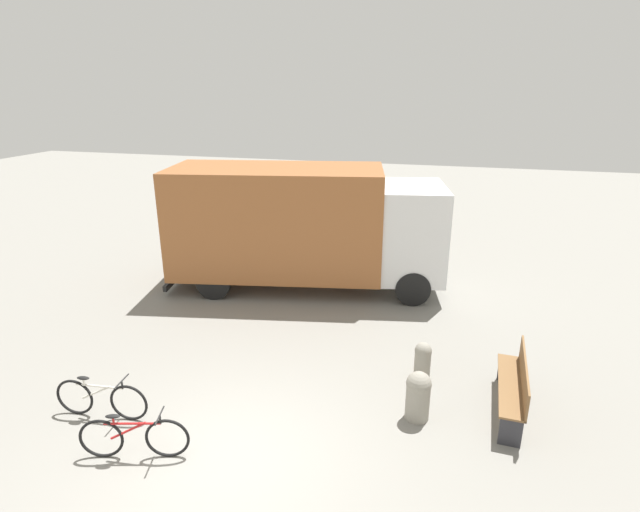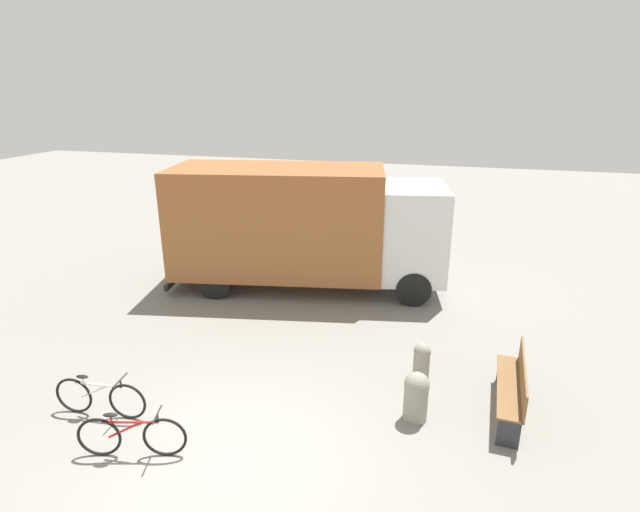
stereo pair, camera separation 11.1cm
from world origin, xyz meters
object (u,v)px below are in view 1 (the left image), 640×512
Objects in this scene: bicycle_near at (101,399)px; bollard_far_bench at (423,359)px; delivery_truck at (303,223)px; bollard_near_bench at (418,394)px; park_bench at (516,383)px; bicycle_middle at (134,437)px.

bollard_far_bench is at bearing 21.16° from bicycle_near.
delivery_truck reaches higher than bollard_near_bench.
bollard_far_bench is at bearing 72.15° from park_bench.
bicycle_near is at bearing -153.38° from bollard_far_bench.
bicycle_near is 5.28m from bollard_near_bench.
bicycle_near is at bearing -165.51° from bollard_near_bench.
bollard_near_bench is (-1.58, -0.62, -0.08)m from park_bench.
delivery_truck reaches higher than park_bench.
park_bench is 1.71m from bollard_far_bench.
bicycle_near is at bearing 109.72° from park_bench.
bollard_far_bench is at bearing 90.14° from bollard_near_bench.
bollard_far_bench is (3.53, -3.93, -1.39)m from delivery_truck.
park_bench is 1.22× the size of bicycle_near.
delivery_truck is 3.78× the size of park_bench.
bicycle_near is 2.19× the size of bollard_far_bench.
delivery_truck is 8.74× the size of bollard_near_bench.
bicycle_near is at bearing 132.31° from bicycle_middle.
delivery_truck is 6.84m from bicycle_near.
bollard_near_bench reaches higher than bicycle_near.
park_bench reaches higher than bicycle_near.
bollard_near_bench is 1.24m from bollard_far_bench.
bicycle_near is 1.31m from bicycle_middle.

